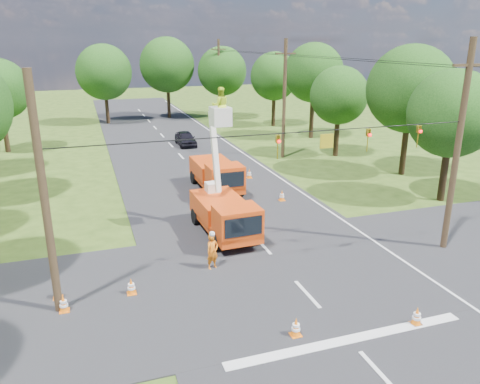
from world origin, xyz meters
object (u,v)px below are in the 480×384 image
object	(u,v)px
tree_far_c	(222,71)
tree_right_b	(411,89)
traffic_cone_5	(64,304)
pole_right_mid	(284,99)
traffic_cone_2	(257,216)
pole_left	(44,199)
traffic_cone_7	(249,174)
tree_right_c	(339,95)
traffic_cone_1	(417,316)
tree_right_d	(314,73)
tree_right_e	(274,76)
traffic_cone_6	(57,291)
second_truck	(217,174)
pole_right_far	(219,80)
ground_worker	(212,252)
traffic_cone_0	(296,327)
traffic_cone_3	(282,196)
tree_right_a	(452,114)
tree_far_a	(104,72)
pole_right_near	(458,147)
distant_car	(186,138)
bucket_truck	(224,206)

from	to	relation	value
tree_far_c	tree_right_b	bearing A→B (deg)	-79.61
traffic_cone_5	pole_right_mid	world-z (taller)	pole_right_mid
traffic_cone_2	pole_left	bearing A→B (deg)	-149.47
traffic_cone_7	pole_right_mid	size ratio (longest dim) A/B	0.07
traffic_cone_2	tree_right_c	xyz separation A→B (m)	(12.31, 12.87, 4.95)
traffic_cone_1	traffic_cone_5	xyz separation A→B (m)	(-12.12, 4.97, 0.00)
tree_right_d	tree_right_e	xyz separation A→B (m)	(-1.00, 8.00, -0.87)
traffic_cone_6	tree_right_d	xyz separation A→B (m)	(24.38, 26.09, 6.32)
second_truck	pole_right_far	bearing A→B (deg)	72.81
ground_worker	traffic_cone_2	xyz separation A→B (m)	(3.91, 4.68, -0.48)
traffic_cone_7	tree_right_e	size ratio (longest dim) A/B	0.08
second_truck	traffic_cone_2	world-z (taller)	second_truck
ground_worker	tree_right_c	size ratio (longest dim) A/B	0.21
traffic_cone_0	pole_right_far	world-z (taller)	pole_right_far
pole_left	tree_right_e	bearing A→B (deg)	56.35
traffic_cone_3	tree_far_c	bearing A→B (deg)	79.98
pole_right_mid	tree_right_a	xyz separation A→B (m)	(5.00, -14.00, 0.46)
second_truck	tree_far_c	world-z (taller)	tree_far_c
pole_left	tree_far_a	bearing A→B (deg)	84.03
second_truck	tree_far_a	xyz separation A→B (m)	(-5.29, 30.57, 5.00)
second_truck	traffic_cone_0	xyz separation A→B (m)	(-1.92, -16.79, -0.83)
second_truck	pole_right_near	world-z (taller)	pole_right_near
distant_car	traffic_cone_1	bearing A→B (deg)	-87.24
traffic_cone_3	tree_right_b	size ratio (longest dim) A/B	0.07
pole_right_near	tree_right_d	bearing A→B (deg)	76.87
ground_worker	tree_right_a	size ratio (longest dim) A/B	0.20
traffic_cone_5	tree_right_c	bearing A→B (deg)	40.41
tree_far_c	pole_right_far	bearing A→B (deg)	-116.57
pole_right_far	tree_right_b	xyz separation A→B (m)	(6.50, -28.00, 1.33)
traffic_cone_0	tree_right_a	distance (m)	19.06
tree_far_c	pole_right_near	bearing A→B (deg)	-91.36
pole_right_near	pole_right_mid	distance (m)	20.00
traffic_cone_2	tree_right_b	distance (m)	16.44
tree_right_d	tree_right_e	world-z (taller)	tree_right_d
traffic_cone_0	pole_right_near	world-z (taller)	pole_right_near
pole_left	traffic_cone_7	bearing A→B (deg)	48.48
traffic_cone_6	tree_right_e	world-z (taller)	tree_right_e
traffic_cone_0	tree_far_c	size ratio (longest dim) A/B	0.08
traffic_cone_7	tree_right_c	world-z (taller)	tree_right_c
tree_right_c	ground_worker	bearing A→B (deg)	-132.75
bucket_truck	traffic_cone_0	world-z (taller)	bucket_truck
traffic_cone_3	tree_right_c	bearing A→B (deg)	46.16
tree_right_c	bucket_truck	bearing A→B (deg)	-136.16
traffic_cone_0	tree_right_c	size ratio (longest dim) A/B	0.09
pole_left	tree_right_e	distance (m)	42.07
tree_right_d	pole_right_near	bearing A→B (deg)	-103.13
traffic_cone_7	tree_far_a	bearing A→B (deg)	106.56
pole_right_mid	traffic_cone_1	bearing A→B (deg)	-102.76
traffic_cone_7	second_truck	bearing A→B (deg)	-145.19
traffic_cone_5	pole_right_mid	bearing A→B (deg)	48.55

